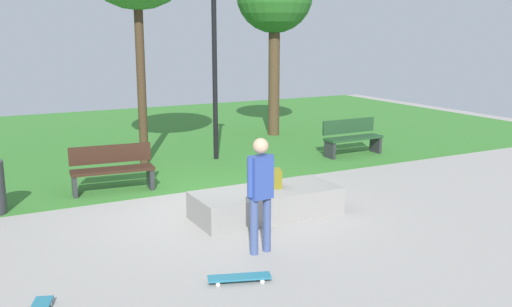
{
  "coord_description": "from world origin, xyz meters",
  "views": [
    {
      "loc": [
        -3.96,
        -9.09,
        3.1
      ],
      "look_at": [
        0.58,
        -0.5,
        1.02
      ],
      "focal_mm": 39.81,
      "sensor_mm": 36.0,
      "label": 1
    }
  ],
  "objects_px": {
    "concrete_ledge": "(267,203)",
    "backpack_on_ledge": "(275,178)",
    "lamp_post": "(215,55)",
    "skateboard_by_ledge": "(239,277)",
    "skater_performing_trick": "(261,187)",
    "park_bench_far_right": "(352,136)",
    "park_bench_near_lamppost": "(112,168)"
  },
  "relations": [
    {
      "from": "concrete_ledge",
      "to": "backpack_on_ledge",
      "type": "height_order",
      "value": "backpack_on_ledge"
    },
    {
      "from": "concrete_ledge",
      "to": "lamp_post",
      "type": "distance_m",
      "value": 5.17
    },
    {
      "from": "concrete_ledge",
      "to": "skateboard_by_ledge",
      "type": "bearing_deg",
      "value": -126.21
    },
    {
      "from": "backpack_on_ledge",
      "to": "skater_performing_trick",
      "type": "bearing_deg",
      "value": -17.02
    },
    {
      "from": "concrete_ledge",
      "to": "park_bench_far_right",
      "type": "distance_m",
      "value": 5.45
    },
    {
      "from": "backpack_on_ledge",
      "to": "skater_performing_trick",
      "type": "xyz_separation_m",
      "value": [
        -1.1,
        -1.51,
        0.36
      ]
    },
    {
      "from": "park_bench_near_lamppost",
      "to": "backpack_on_ledge",
      "type": "bearing_deg",
      "value": -51.09
    },
    {
      "from": "park_bench_near_lamppost",
      "to": "park_bench_far_right",
      "type": "distance_m",
      "value": 6.32
    },
    {
      "from": "lamp_post",
      "to": "skateboard_by_ledge",
      "type": "bearing_deg",
      "value": -111.54
    },
    {
      "from": "park_bench_far_right",
      "to": "concrete_ledge",
      "type": "bearing_deg",
      "value": -142.59
    },
    {
      "from": "park_bench_near_lamppost",
      "to": "lamp_post",
      "type": "relative_size",
      "value": 0.39
    },
    {
      "from": "skateboard_by_ledge",
      "to": "park_bench_far_right",
      "type": "relative_size",
      "value": 0.51
    },
    {
      "from": "concrete_ledge",
      "to": "skateboard_by_ledge",
      "type": "xyz_separation_m",
      "value": [
        -1.6,
        -2.18,
        -0.17
      ]
    },
    {
      "from": "skater_performing_trick",
      "to": "lamp_post",
      "type": "relative_size",
      "value": 0.4
    },
    {
      "from": "skater_performing_trick",
      "to": "park_bench_far_right",
      "type": "relative_size",
      "value": 1.04
    },
    {
      "from": "concrete_ledge",
      "to": "park_bench_far_right",
      "type": "bearing_deg",
      "value": 37.41
    },
    {
      "from": "park_bench_near_lamppost",
      "to": "skateboard_by_ledge",
      "type": "bearing_deg",
      "value": -85.75
    },
    {
      "from": "lamp_post",
      "to": "concrete_ledge",
      "type": "bearing_deg",
      "value": -103.01
    },
    {
      "from": "backpack_on_ledge",
      "to": "lamp_post",
      "type": "xyz_separation_m",
      "value": [
        0.84,
        4.43,
        1.93
      ]
    },
    {
      "from": "park_bench_far_right",
      "to": "lamp_post",
      "type": "relative_size",
      "value": 0.38
    },
    {
      "from": "skater_performing_trick",
      "to": "lamp_post",
      "type": "height_order",
      "value": "lamp_post"
    },
    {
      "from": "park_bench_far_right",
      "to": "backpack_on_ledge",
      "type": "bearing_deg",
      "value": -141.88
    },
    {
      "from": "lamp_post",
      "to": "park_bench_far_right",
      "type": "bearing_deg",
      "value": -19.93
    },
    {
      "from": "park_bench_far_right",
      "to": "skateboard_by_ledge",
      "type": "bearing_deg",
      "value": -137.17
    },
    {
      "from": "skater_performing_trick",
      "to": "park_bench_near_lamppost",
      "type": "bearing_deg",
      "value": 104.36
    },
    {
      "from": "park_bench_near_lamppost",
      "to": "park_bench_far_right",
      "type": "bearing_deg",
      "value": 4.96
    },
    {
      "from": "concrete_ledge",
      "to": "park_bench_far_right",
      "type": "xyz_separation_m",
      "value": [
        4.33,
        3.31,
        0.25
      ]
    },
    {
      "from": "backpack_on_ledge",
      "to": "park_bench_far_right",
      "type": "height_order",
      "value": "park_bench_far_right"
    },
    {
      "from": "backpack_on_ledge",
      "to": "lamp_post",
      "type": "relative_size",
      "value": 0.08
    },
    {
      "from": "skateboard_by_ledge",
      "to": "park_bench_far_right",
      "type": "bearing_deg",
      "value": 42.83
    },
    {
      "from": "concrete_ledge",
      "to": "skater_performing_trick",
      "type": "relative_size",
      "value": 1.52
    },
    {
      "from": "concrete_ledge",
      "to": "park_bench_far_right",
      "type": "height_order",
      "value": "park_bench_far_right"
    }
  ]
}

